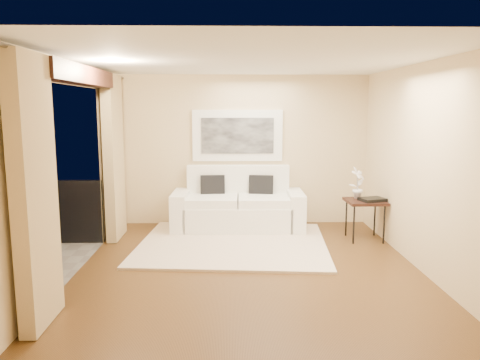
{
  "coord_description": "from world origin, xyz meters",
  "views": [
    {
      "loc": [
        -0.26,
        -5.97,
        2.12
      ],
      "look_at": [
        -0.1,
        0.92,
        1.05
      ],
      "focal_mm": 35.0,
      "sensor_mm": 36.0,
      "label": 1
    }
  ],
  "objects_px": {
    "sofa": "(238,207)",
    "orchid": "(358,183)",
    "balcony_chair_near": "(33,230)",
    "side_table": "(365,204)"
  },
  "relations": [
    {
      "from": "sofa",
      "to": "orchid",
      "type": "xyz_separation_m",
      "value": [
        1.93,
        -0.63,
        0.53
      ]
    },
    {
      "from": "sofa",
      "to": "balcony_chair_near",
      "type": "height_order",
      "value": "sofa"
    },
    {
      "from": "side_table",
      "to": "sofa",
      "type": "bearing_deg",
      "value": 159.37
    },
    {
      "from": "orchid",
      "to": "balcony_chair_near",
      "type": "relative_size",
      "value": 0.49
    },
    {
      "from": "side_table",
      "to": "orchid",
      "type": "bearing_deg",
      "value": 126.58
    },
    {
      "from": "sofa",
      "to": "orchid",
      "type": "distance_m",
      "value": 2.1
    },
    {
      "from": "sofa",
      "to": "side_table",
      "type": "height_order",
      "value": "sofa"
    },
    {
      "from": "side_table",
      "to": "balcony_chair_near",
      "type": "relative_size",
      "value": 0.62
    },
    {
      "from": "balcony_chair_near",
      "to": "orchid",
      "type": "bearing_deg",
      "value": 35.16
    },
    {
      "from": "sofa",
      "to": "side_table",
      "type": "relative_size",
      "value": 3.51
    }
  ]
}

